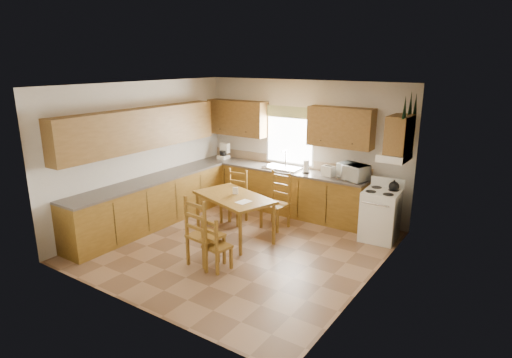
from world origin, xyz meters
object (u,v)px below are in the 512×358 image
Objects in this scene: microwave at (353,172)px; chair_near_right at (205,231)px; dining_table at (234,217)px; chair_near_left at (217,243)px; chair_far_left at (275,201)px; stove at (380,216)px; chair_far_right at (234,197)px.

microwave reaches higher than chair_near_right.
chair_near_left reaches higher than dining_table.
chair_near_right is 1.06× the size of chair_far_left.
stove is 0.83× the size of chair_far_left.
chair_near_left is 0.81× the size of chair_far_left.
chair_far_right reaches higher than dining_table.
stove is at bearing -115.16° from chair_near_left.
dining_table is (-1.51, -1.67, -0.68)m from microwave.
dining_table is at bearing -59.05° from chair_far_right.
dining_table is at bearing -69.84° from chair_near_right.
chair_far_left is 0.84m from chair_far_right.
chair_far_right is at bearing -60.46° from chair_near_right.
chair_near_right is (-1.91, -2.45, 0.12)m from stove.
dining_table is 0.75m from chair_far_right.
chair_near_left is at bearing -47.60° from dining_table.
chair_near_left is 0.27m from chair_near_right.
dining_table is 1.14m from chair_near_right.
dining_table is at bearing -56.35° from chair_near_left.
dining_table is 1.30× the size of chair_near_right.
chair_near_right is (0.27, -1.10, 0.17)m from dining_table.
dining_table is 0.89m from chair_far_left.
chair_near_left is at bearing -92.44° from microwave.
chair_far_right is at bearing -133.76° from microwave.
chair_near_right reaches higher than dining_table.
chair_near_right is at bearing -87.72° from chair_far_left.
chair_far_right is at bearing -51.43° from chair_near_left.
chair_far_left is at bearing -125.37° from microwave.
chair_far_left is (-0.15, 1.91, 0.10)m from chair_near_left.
microwave is 2.31m from chair_far_right.
microwave is at bearing 22.15° from chair_far_right.
stove is 2.98m from chair_near_left.
chair_far_right is (-2.64, -0.77, 0.07)m from stove.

